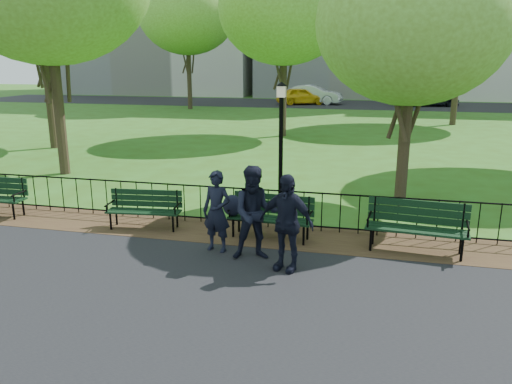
% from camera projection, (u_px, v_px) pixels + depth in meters
% --- Properties ---
extents(ground, '(120.00, 120.00, 0.00)m').
position_uv_depth(ground, '(256.00, 262.00, 9.36)').
color(ground, '#345516').
extents(asphalt_path, '(60.00, 9.20, 0.01)m').
position_uv_depth(asphalt_path, '(193.00, 367.00, 6.16)').
color(asphalt_path, black).
rests_on(asphalt_path, ground).
extents(dirt_strip, '(60.00, 1.60, 0.01)m').
position_uv_depth(dirt_strip, '(272.00, 235.00, 10.77)').
color(dirt_strip, '#321D14').
rests_on(dirt_strip, ground).
extents(far_street, '(70.00, 9.00, 0.01)m').
position_uv_depth(far_street, '(352.00, 104.00, 42.26)').
color(far_street, black).
rests_on(far_street, ground).
extents(iron_fence, '(24.06, 0.06, 1.00)m').
position_uv_depth(iron_fence, '(277.00, 207.00, 11.11)').
color(iron_fence, black).
rests_on(iron_fence, ground).
extents(park_bench_main, '(1.95, 0.71, 1.00)m').
position_uv_depth(park_bench_main, '(253.00, 209.00, 10.54)').
color(park_bench_main, black).
rests_on(park_bench_main, ground).
extents(park_bench_left_a, '(1.69, 0.68, 0.93)m').
position_uv_depth(park_bench_left_a, '(145.00, 205.00, 11.15)').
color(park_bench_left_a, black).
rests_on(park_bench_left_a, ground).
extents(park_bench_right_a, '(1.97, 0.78, 1.09)m').
position_uv_depth(park_bench_right_a, '(417.00, 221.00, 9.75)').
color(park_bench_right_a, black).
rests_on(park_bench_right_a, ground).
extents(lamppost, '(0.29, 0.29, 3.18)m').
position_uv_depth(lamppost, '(281.00, 142.00, 12.16)').
color(lamppost, black).
rests_on(lamppost, ground).
extents(tree_near_e, '(4.71, 4.71, 6.57)m').
position_uv_depth(tree_near_e, '(413.00, 22.00, 11.93)').
color(tree_near_e, '#2D2116').
rests_on(tree_near_e, ground).
extents(tree_far_c, '(6.22, 6.22, 8.68)m').
position_uv_depth(tree_far_c, '(284.00, 8.00, 23.30)').
color(tree_far_c, '#2D2116').
rests_on(tree_far_c, ground).
extents(tree_far_w, '(7.34, 7.34, 10.23)m').
position_uv_depth(tree_far_w, '(187.00, 12.00, 36.73)').
color(tree_far_w, '#2D2116').
rests_on(tree_far_w, ground).
extents(person_left, '(0.65, 0.49, 1.61)m').
position_uv_depth(person_left, '(217.00, 211.00, 9.72)').
color(person_left, black).
rests_on(person_left, asphalt_path).
extents(person_mid, '(0.97, 0.68, 1.80)m').
position_uv_depth(person_mid, '(255.00, 213.00, 9.30)').
color(person_mid, black).
rests_on(person_mid, asphalt_path).
extents(person_right, '(1.11, 0.69, 1.77)m').
position_uv_depth(person_right, '(286.00, 223.00, 8.81)').
color(person_right, black).
rests_on(person_right, asphalt_path).
extents(taxi, '(4.46, 3.10, 1.41)m').
position_uv_depth(taxi, '(301.00, 96.00, 42.02)').
color(taxi, gold).
rests_on(taxi, far_street).
extents(sedan_silver, '(5.06, 2.26, 1.61)m').
position_uv_depth(sedan_silver, '(313.00, 94.00, 42.47)').
color(sedan_silver, '#B9BBC2').
rests_on(sedan_silver, far_street).
extents(sedan_dark, '(5.53, 3.38, 1.50)m').
position_uv_depth(sedan_dark, '(427.00, 97.00, 40.66)').
color(sedan_dark, black).
rests_on(sedan_dark, far_street).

